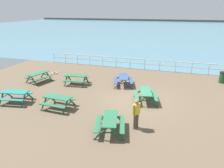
# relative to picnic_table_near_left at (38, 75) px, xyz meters

# --- Properties ---
(ground_plane) EXTENTS (30.00, 24.00, 0.20)m
(ground_plane) POSITION_rel_picnic_table_near_left_xyz_m (8.96, -1.30, -0.68)
(ground_plane) COLOR brown
(sea_band) EXTENTS (142.00, 90.00, 0.01)m
(sea_band) POSITION_rel_picnic_table_near_left_xyz_m (8.96, 51.45, -0.58)
(sea_band) COLOR teal
(sea_band) RESTS_ON ground
(distant_shoreline) EXTENTS (142.00, 6.00, 1.80)m
(distant_shoreline) POSITION_rel_picnic_table_near_left_xyz_m (8.96, 94.45, -0.58)
(distant_shoreline) COLOR #4C4C47
(distant_shoreline) RESTS_ON ground
(seaward_railing) EXTENTS (23.07, 0.07, 1.08)m
(seaward_railing) POSITION_rel_picnic_table_near_left_xyz_m (8.96, 6.45, 0.15)
(seaward_railing) COLOR white
(seaward_railing) RESTS_ON ground
(picnic_table_near_left) EXTENTS (1.94, 2.14, 0.80)m
(picnic_table_near_left) POSITION_rel_picnic_table_near_left_xyz_m (0.00, 0.00, 0.00)
(picnic_table_near_left) COLOR #286B47
(picnic_table_near_left) RESTS_ON ground
(picnic_table_near_right) EXTENTS (1.97, 1.74, 0.80)m
(picnic_table_near_right) POSITION_rel_picnic_table_near_left_xyz_m (3.36, 0.43, 0.00)
(picnic_table_near_right) COLOR #286B47
(picnic_table_near_right) RESTS_ON ground
(picnic_table_mid_centre) EXTENTS (2.03, 1.80, 0.80)m
(picnic_table_mid_centre) POSITION_rel_picnic_table_near_left_xyz_m (1.03, -4.00, 0.00)
(picnic_table_mid_centre) COLOR #1E7A70
(picnic_table_mid_centre) RESTS_ON ground
(picnic_table_far_left) EXTENTS (1.94, 2.15, 0.80)m
(picnic_table_far_left) POSITION_rel_picnic_table_near_left_xyz_m (7.21, 1.30, 0.00)
(picnic_table_far_left) COLOR #334C84
(picnic_table_far_left) RESTS_ON ground
(picnic_table_far_right) EXTENTS (1.87, 1.62, 0.80)m
(picnic_table_far_right) POSITION_rel_picnic_table_near_left_xyz_m (4.23, -3.91, 0.00)
(picnic_table_far_right) COLOR #286B47
(picnic_table_far_right) RESTS_ON ground
(picnic_table_seaward) EXTENTS (1.88, 2.10, 0.80)m
(picnic_table_seaward) POSITION_rel_picnic_table_near_left_xyz_m (9.43, -1.33, 0.00)
(picnic_table_seaward) COLOR #286B47
(picnic_table_seaward) RESTS_ON ground
(picnic_table_corner) EXTENTS (1.88, 2.10, 0.80)m
(picnic_table_corner) POSITION_rel_picnic_table_near_left_xyz_m (8.21, -5.48, 0.00)
(picnic_table_corner) COLOR #286B47
(picnic_table_corner) RESTS_ON ground
(visitor) EXTENTS (0.37, 0.45, 1.66)m
(visitor) POSITION_rel_picnic_table_near_left_xyz_m (9.43, -4.81, 0.36)
(visitor) COLOR #4C4233
(visitor) RESTS_ON ground
(litter_bin) EXTENTS (0.55, 0.55, 0.95)m
(litter_bin) POSITION_rel_picnic_table_near_left_xyz_m (15.14, 4.37, -0.10)
(litter_bin) COLOR #1E4723
(litter_bin) RESTS_ON ground
(rope_coil) EXTENTS (0.55, 0.55, 0.11)m
(rope_coil) POSITION_rel_picnic_table_near_left_xyz_m (-0.01, 2.43, -0.53)
(rope_coil) COLOR tan
(rope_coil) RESTS_ON ground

